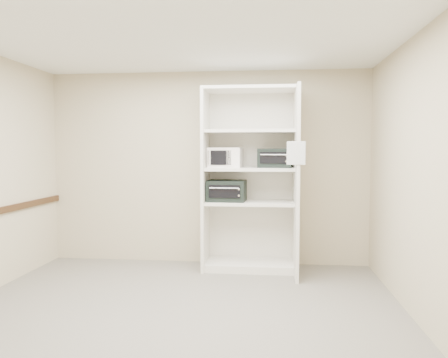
# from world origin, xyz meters

# --- Properties ---
(floor) EXTENTS (4.50, 4.00, 0.01)m
(floor) POSITION_xyz_m (0.00, 0.00, 0.00)
(floor) COLOR #605B54
(floor) RESTS_ON ground
(ceiling) EXTENTS (4.50, 4.00, 0.01)m
(ceiling) POSITION_xyz_m (0.00, 0.00, 2.70)
(ceiling) COLOR white
(wall_back) EXTENTS (4.50, 0.02, 2.70)m
(wall_back) POSITION_xyz_m (0.00, 2.00, 1.35)
(wall_back) COLOR #B9AA8B
(wall_back) RESTS_ON ground
(wall_front) EXTENTS (4.50, 0.02, 2.70)m
(wall_front) POSITION_xyz_m (0.00, -2.00, 1.35)
(wall_front) COLOR #B9AA8B
(wall_front) RESTS_ON ground
(wall_right) EXTENTS (0.02, 4.00, 2.70)m
(wall_right) POSITION_xyz_m (2.25, 0.00, 1.35)
(wall_right) COLOR #B9AA8B
(wall_right) RESTS_ON ground
(shelving_unit) EXTENTS (1.24, 0.92, 2.42)m
(shelving_unit) POSITION_xyz_m (0.67, 1.70, 1.13)
(shelving_unit) COLOR silver
(shelving_unit) RESTS_ON floor
(microwave) EXTENTS (0.47, 0.37, 0.27)m
(microwave) POSITION_xyz_m (0.28, 1.75, 1.50)
(microwave) COLOR white
(microwave) RESTS_ON shelving_unit
(toaster_oven_upper) EXTENTS (0.47, 0.38, 0.25)m
(toaster_oven_upper) POSITION_xyz_m (0.95, 1.74, 1.50)
(toaster_oven_upper) COLOR black
(toaster_oven_upper) RESTS_ON shelving_unit
(toaster_oven_lower) EXTENTS (0.52, 0.41, 0.28)m
(toaster_oven_lower) POSITION_xyz_m (0.31, 1.67, 1.06)
(toaster_oven_lower) COLOR black
(toaster_oven_lower) RESTS_ON shelving_unit
(paper_sign) EXTENTS (0.21, 0.03, 0.27)m
(paper_sign) POSITION_xyz_m (1.19, 1.07, 1.57)
(paper_sign) COLOR white
(paper_sign) RESTS_ON shelving_unit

